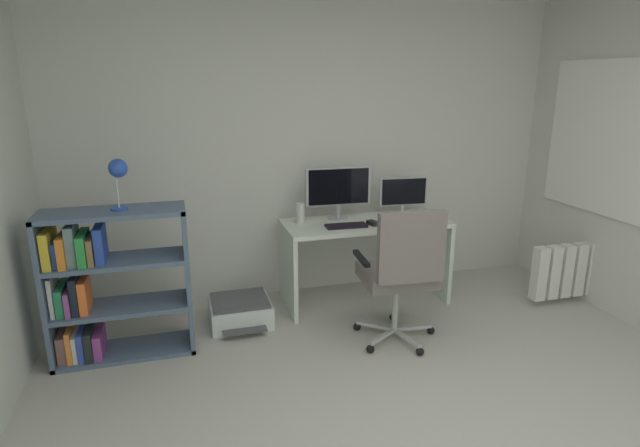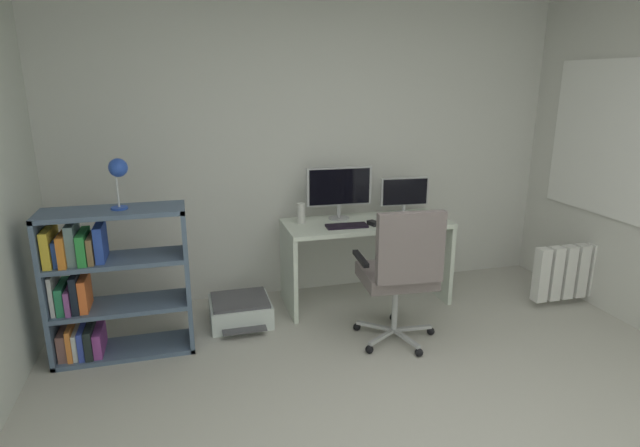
% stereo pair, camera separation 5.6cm
% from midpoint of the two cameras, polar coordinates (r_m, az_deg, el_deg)
% --- Properties ---
extents(wall_back, '(4.48, 0.10, 2.59)m').
position_cam_midpoint_polar(wall_back, '(4.61, -1.14, 8.18)').
color(wall_back, silver).
rests_on(wall_back, ground).
extents(window_pane, '(0.01, 1.15, 1.18)m').
position_cam_midpoint_polar(window_pane, '(4.86, 28.97, 8.31)').
color(window_pane, white).
extents(window_frame, '(0.02, 1.23, 1.26)m').
position_cam_midpoint_polar(window_frame, '(4.86, 28.91, 8.31)').
color(window_frame, white).
extents(desk, '(1.41, 0.59, 0.74)m').
position_cam_midpoint_polar(desk, '(4.44, 4.71, -2.20)').
color(desk, silver).
rests_on(desk, ground).
extents(monitor_main, '(0.57, 0.18, 0.45)m').
position_cam_midpoint_polar(monitor_main, '(4.39, 1.68, 3.96)').
color(monitor_main, '#B2B5B7').
rests_on(monitor_main, desk).
extents(monitor_secondary, '(0.44, 0.18, 0.33)m').
position_cam_midpoint_polar(monitor_secondary, '(4.62, 8.91, 3.35)').
color(monitor_secondary, '#B2B5B7').
rests_on(monitor_secondary, desk).
extents(keyboard, '(0.35, 0.15, 0.02)m').
position_cam_midpoint_polar(keyboard, '(4.20, 2.56, -0.26)').
color(keyboard, black).
rests_on(keyboard, desk).
extents(computer_mouse, '(0.09, 0.11, 0.03)m').
position_cam_midpoint_polar(computer_mouse, '(4.27, 5.51, 0.06)').
color(computer_mouse, black).
rests_on(computer_mouse, desk).
extents(desktop_speaker, '(0.07, 0.07, 0.17)m').
position_cam_midpoint_polar(desktop_speaker, '(4.29, -2.58, 1.13)').
color(desktop_speaker, silver).
rests_on(desktop_speaker, desk).
extents(office_chair, '(0.64, 0.63, 1.06)m').
position_cam_midpoint_polar(office_chair, '(3.71, 8.67, -4.99)').
color(office_chair, '#B7BABC').
rests_on(office_chair, ground).
extents(bookshelf, '(0.95, 0.35, 1.06)m').
position_cam_midpoint_polar(bookshelf, '(3.87, -23.60, -6.41)').
color(bookshelf, slate).
rests_on(bookshelf, ground).
extents(desk_lamp, '(0.14, 0.12, 0.34)m').
position_cam_midpoint_polar(desk_lamp, '(3.64, -22.00, 5.30)').
color(desk_lamp, blue).
rests_on(desk_lamp, bookshelf).
extents(printer, '(0.48, 0.52, 0.21)m').
position_cam_midpoint_polar(printer, '(4.24, -9.27, -9.62)').
color(printer, silver).
rests_on(printer, ground).
extents(radiator, '(0.89, 0.10, 0.47)m').
position_cam_midpoint_polar(radiator, '(5.04, 26.49, -4.59)').
color(radiator, white).
rests_on(radiator, ground).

